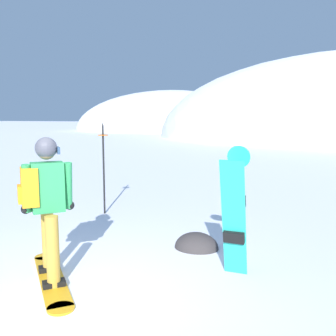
% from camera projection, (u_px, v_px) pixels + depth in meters
% --- Properties ---
extents(ground_plane, '(300.00, 300.00, 0.00)m').
position_uv_depth(ground_plane, '(67.00, 302.00, 4.01)').
color(ground_plane, white).
extents(ridge_peak_far, '(29.40, 26.46, 11.94)m').
position_uv_depth(ridge_peak_far, '(171.00, 130.00, 58.23)').
color(ridge_peak_far, white).
rests_on(ridge_peak_far, ground).
extents(snowboarder_main, '(1.39, 1.38, 1.71)m').
position_uv_depth(snowboarder_main, '(46.00, 205.00, 4.43)').
color(snowboarder_main, orange).
rests_on(snowboarder_main, ground).
extents(spare_snowboard, '(0.28, 0.47, 1.61)m').
position_uv_depth(spare_snowboard, '(235.00, 213.00, 4.52)').
color(spare_snowboard, '#23B7A3').
rests_on(spare_snowboard, ground).
extents(piste_marker_near, '(0.20, 0.20, 1.85)m').
position_uv_depth(piste_marker_near, '(104.00, 162.00, 7.58)').
color(piste_marker_near, black).
rests_on(piste_marker_near, ground).
extents(rock_dark, '(0.67, 0.57, 0.47)m').
position_uv_depth(rock_dark, '(196.00, 248.00, 5.68)').
color(rock_dark, '#383333').
rests_on(rock_dark, ground).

